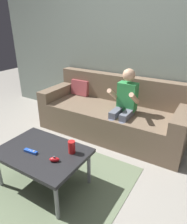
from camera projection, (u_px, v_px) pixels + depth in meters
The scene contains 9 objects.
ground_plane at pixel (52, 203), 1.89m from camera, with size 10.03×10.03×0.00m, color #9E998E.
wall_back at pixel (136, 42), 2.84m from camera, with size 5.02×0.05×2.50m, color gray.
couch at pixel (112, 114), 2.99m from camera, with size 2.06×0.80×0.80m.
person_seated_on_couch at pixel (124, 104), 2.62m from camera, with size 0.34×0.42×0.99m.
coffee_table at pixel (42, 154), 1.96m from camera, with size 0.84×0.59×0.40m.
area_rug at pixel (46, 183), 2.11m from camera, with size 1.57×1.47×0.01m, color #6B7A5B.
game_remote_blue_near_edge at pixel (31, 151), 1.92m from camera, with size 0.14×0.05×0.03m.
nunchuk_red at pixel (54, 159), 1.80m from camera, with size 0.10×0.08×0.05m.
soda_can at pixel (72, 147), 1.90m from camera, with size 0.07×0.07×0.12m, color red.
Camera 1 is at (1.04, -0.99, 1.53)m, focal length 33.05 mm.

